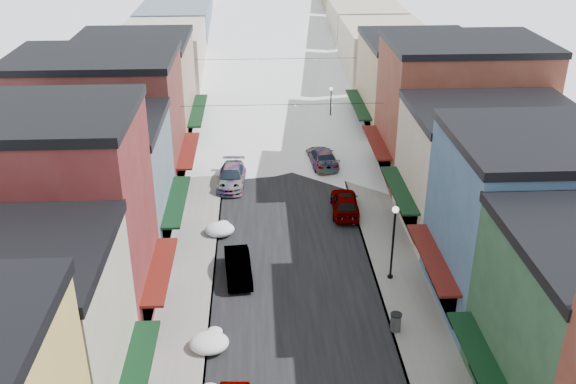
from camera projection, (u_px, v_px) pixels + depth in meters
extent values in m
cube|color=black|center=(275.00, 102.00, 72.33)|extent=(10.00, 160.00, 0.01)
cube|color=gray|center=(217.00, 103.00, 71.99)|extent=(3.20, 160.00, 0.15)
cube|color=gray|center=(333.00, 101.00, 72.60)|extent=(3.20, 160.00, 0.15)
cube|color=slate|center=(230.00, 102.00, 72.06)|extent=(0.10, 160.00, 0.15)
cube|color=slate|center=(320.00, 101.00, 72.53)|extent=(0.10, 160.00, 0.15)
cube|color=#B3AD90|center=(0.00, 351.00, 27.04)|extent=(10.00, 8.00, 9.00)
cube|color=black|center=(137.00, 370.00, 27.86)|extent=(1.20, 6.80, 0.15)
cube|color=maroon|center=(38.00, 228.00, 33.56)|extent=(11.00, 8.00, 12.00)
cube|color=black|center=(16.00, 115.00, 30.84)|extent=(11.20, 8.20, 0.50)
cube|color=#5B150F|center=(160.00, 270.00, 35.06)|extent=(1.20, 6.80, 0.15)
cube|color=slate|center=(89.00, 189.00, 41.99)|extent=(10.00, 9.00, 8.50)
cube|color=black|center=(80.00, 124.00, 40.03)|extent=(10.20, 9.20, 0.50)
cube|color=black|center=(177.00, 201.00, 42.70)|extent=(1.20, 7.65, 0.15)
cube|color=maroon|center=(101.00, 127.00, 49.60)|extent=(12.00, 9.00, 10.50)
cube|color=black|center=(92.00, 57.00, 47.21)|extent=(12.20, 9.20, 0.50)
cube|color=#5B150F|center=(188.00, 150.00, 50.80)|extent=(1.20, 7.65, 0.15)
cube|color=#9C7E66|center=(136.00, 95.00, 58.86)|extent=(10.00, 11.00, 9.50)
cube|color=black|center=(130.00, 40.00, 56.69)|extent=(10.20, 11.20, 0.50)
cube|color=black|center=(198.00, 110.00, 59.79)|extent=(1.20, 9.35, 0.15)
cube|color=black|center=(484.00, 366.00, 28.11)|extent=(1.20, 7.65, 0.15)
cube|color=#36567B|center=(535.00, 228.00, 35.69)|extent=(10.00, 9.00, 10.00)
cube|color=black|center=(551.00, 139.00, 33.41)|extent=(10.20, 9.20, 0.50)
cube|color=#5B150F|center=(432.00, 258.00, 36.21)|extent=(1.20, 7.65, 0.15)
cube|color=#C3B39C|center=(488.00, 174.00, 44.13)|extent=(11.00, 9.00, 8.50)
cube|color=black|center=(497.00, 111.00, 42.18)|extent=(11.20, 9.20, 0.50)
cube|color=black|center=(399.00, 189.00, 44.31)|extent=(1.20, 7.65, 0.15)
cube|color=maroon|center=(459.00, 114.00, 51.71)|extent=(12.00, 9.00, 11.00)
cube|color=black|center=(468.00, 43.00, 49.21)|extent=(12.20, 9.20, 0.50)
cube|color=#5B150F|center=(376.00, 142.00, 52.40)|extent=(1.20, 7.65, 0.15)
cube|color=tan|center=(417.00, 90.00, 61.09)|extent=(10.00, 11.00, 9.00)
cube|color=black|center=(421.00, 40.00, 59.03)|extent=(10.20, 11.20, 0.50)
cube|color=black|center=(358.00, 104.00, 61.40)|extent=(1.20, 9.35, 0.15)
cube|color=gray|center=(163.00, 64.00, 71.81)|extent=(9.00, 13.00, 8.00)
cube|color=gray|center=(384.00, 61.00, 72.97)|extent=(9.00, 13.00, 8.00)
cube|color=gray|center=(176.00, 37.00, 84.41)|extent=(9.00, 13.00, 8.00)
cube|color=gray|center=(364.00, 35.00, 85.56)|extent=(9.00, 13.00, 8.00)
cube|color=gray|center=(186.00, 17.00, 97.00)|extent=(9.00, 13.00, 8.00)
cube|color=gray|center=(350.00, 16.00, 98.16)|extent=(9.00, 13.00, 8.00)
cube|color=gray|center=(193.00, 2.00, 109.59)|extent=(9.00, 13.00, 8.00)
cube|color=gray|center=(339.00, 1.00, 110.75)|extent=(9.00, 13.00, 8.00)
cylinder|color=black|center=(283.00, 105.00, 51.65)|extent=(16.40, 0.04, 0.04)
cylinder|color=black|center=(276.00, 59.00, 65.14)|extent=(16.40, 0.04, 0.04)
imported|color=black|center=(238.00, 267.00, 39.97)|extent=(1.93, 4.52, 1.45)
imported|color=#A2A3AA|center=(231.00, 177.00, 52.12)|extent=(2.45, 5.41, 1.54)
imported|color=gray|center=(345.00, 203.00, 47.74)|extent=(2.24, 5.00, 1.67)
imported|color=black|center=(322.00, 157.00, 55.83)|extent=(2.76, 5.59, 1.56)
imported|color=#9EA1A6|center=(270.00, 119.00, 65.00)|extent=(2.26, 4.47, 1.46)
imported|color=white|center=(281.00, 69.00, 82.58)|extent=(2.61, 5.49, 1.51)
cylinder|color=#55575A|center=(396.00, 323.00, 34.99)|extent=(0.59, 0.59, 1.02)
cylinder|color=black|center=(396.00, 315.00, 34.76)|extent=(0.63, 0.63, 0.07)
cylinder|color=black|center=(390.00, 276.00, 39.91)|extent=(0.34, 0.34, 0.11)
cylinder|color=black|center=(393.00, 246.00, 38.94)|extent=(0.14, 0.14, 4.57)
sphere|color=white|center=(396.00, 210.00, 37.88)|extent=(0.41, 0.41, 0.41)
cylinder|color=black|center=(330.00, 128.00, 64.27)|extent=(0.29, 0.29, 0.10)
cylinder|color=black|center=(331.00, 109.00, 63.44)|extent=(0.12, 0.12, 3.91)
sphere|color=white|center=(331.00, 89.00, 62.53)|extent=(0.35, 0.35, 0.35)
ellipsoid|color=white|center=(209.00, 343.00, 33.77)|extent=(2.09, 1.77, 0.88)
ellipsoid|color=white|center=(214.00, 332.00, 34.95)|extent=(0.89, 0.80, 0.45)
ellipsoid|color=white|center=(220.00, 229.00, 44.86)|extent=(2.06, 1.74, 0.87)
ellipsoid|color=white|center=(223.00, 224.00, 46.04)|extent=(0.88, 0.79, 0.44)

